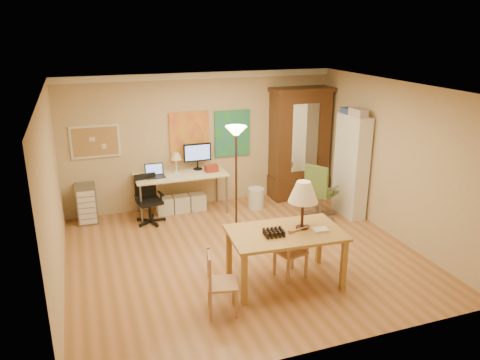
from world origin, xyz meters
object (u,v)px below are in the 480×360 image
object	(u,v)px
armoire	(299,150)
dining_table	(292,221)
bookshelf	(351,166)
office_chair_black	(149,210)
computer_desk	(182,188)
office_chair_green	(320,203)

from	to	relation	value
armoire	dining_table	bearing A→B (deg)	-117.68
armoire	bookshelf	world-z (taller)	armoire
office_chair_black	bookshelf	size ratio (longest dim) A/B	0.47
dining_table	bookshelf	xyz separation A→B (m)	(2.16, 1.92, 0.03)
dining_table	computer_desk	xyz separation A→B (m)	(-0.89, 3.13, -0.46)
office_chair_green	armoire	size ratio (longest dim) A/B	0.46
dining_table	office_chair_black	world-z (taller)	dining_table
office_chair_green	bookshelf	xyz separation A→B (m)	(0.61, -0.05, 0.69)
dining_table	bookshelf	world-z (taller)	bookshelf
dining_table	armoire	distance (m)	3.62
armoire	bookshelf	size ratio (longest dim) A/B	1.19
computer_desk	armoire	distance (m)	2.63
computer_desk	bookshelf	world-z (taller)	bookshelf
office_chair_black	computer_desk	bearing A→B (deg)	23.91
dining_table	bookshelf	size ratio (longest dim) A/B	0.84
office_chair_black	office_chair_green	distance (m)	3.27
office_chair_green	dining_table	bearing A→B (deg)	-128.27
computer_desk	office_chair_green	world-z (taller)	computer_desk
bookshelf	computer_desk	bearing A→B (deg)	158.39
office_chair_black	office_chair_green	world-z (taller)	office_chair_green
office_chair_black	armoire	xyz separation A→B (m)	(3.28, 0.40, 0.78)
computer_desk	bookshelf	bearing A→B (deg)	-21.61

